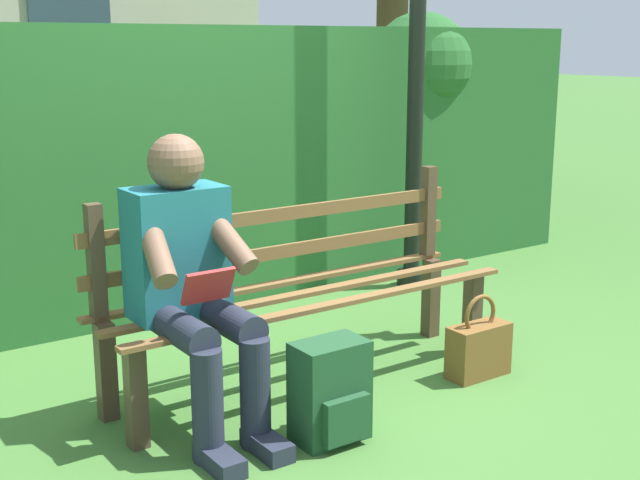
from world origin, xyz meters
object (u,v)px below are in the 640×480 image
at_px(park_bench, 299,288).
at_px(person_seated, 191,278).
at_px(handbag, 479,348).
at_px(backpack, 330,392).

bearing_deg(park_bench, person_seated, 15.26).
distance_m(park_bench, person_seated, 0.66).
xyz_separation_m(person_seated, handbag, (-1.29, 0.29, -0.48)).
xyz_separation_m(park_bench, backpack, (0.24, 0.58, -0.23)).
xyz_separation_m(person_seated, backpack, (-0.36, 0.42, -0.42)).
bearing_deg(person_seated, backpack, 131.28).
bearing_deg(backpack, park_bench, -112.61).
bearing_deg(handbag, person_seated, -12.61).
relative_size(park_bench, handbag, 4.91).
bearing_deg(handbag, backpack, 7.80).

